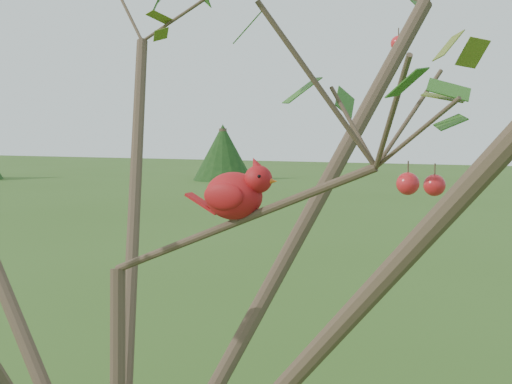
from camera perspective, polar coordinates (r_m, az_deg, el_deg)
crabapple_tree at (r=1.34m, az=-12.68°, el=-0.85°), size 2.35×2.05×2.95m
cardinal at (r=1.31m, az=-1.73°, el=-0.13°), size 0.20×0.10×0.14m
distant_trees at (r=27.04m, az=19.67°, el=3.84°), size 40.70×13.62×3.62m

